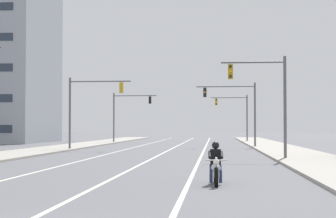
% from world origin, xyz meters
% --- Properties ---
extents(lane_stripe_center, '(0.16, 100.00, 0.01)m').
position_xyz_m(lane_stripe_center, '(0.25, 45.00, 0.00)').
color(lane_stripe_center, beige).
rests_on(lane_stripe_center, ground).
extents(lane_stripe_left, '(0.16, 100.00, 0.01)m').
position_xyz_m(lane_stripe_left, '(-3.62, 45.00, 0.00)').
color(lane_stripe_left, beige).
rests_on(lane_stripe_left, ground).
extents(lane_stripe_right, '(0.16, 100.00, 0.01)m').
position_xyz_m(lane_stripe_right, '(3.21, 45.00, 0.00)').
color(lane_stripe_right, beige).
rests_on(lane_stripe_right, ground).
extents(sidewalk_kerb_right, '(4.40, 110.00, 0.14)m').
position_xyz_m(sidewalk_kerb_right, '(9.78, 40.00, 0.07)').
color(sidewalk_kerb_right, '#9E998E').
rests_on(sidewalk_kerb_right, ground).
extents(sidewalk_kerb_left, '(4.40, 110.00, 0.14)m').
position_xyz_m(sidewalk_kerb_left, '(-9.78, 40.00, 0.07)').
color(sidewalk_kerb_left, '#9E998E').
rests_on(sidewalk_kerb_left, ground).
extents(motorcycle_with_rider, '(0.70, 2.19, 1.46)m').
position_xyz_m(motorcycle_with_rider, '(4.16, 10.12, 0.59)').
color(motorcycle_with_rider, black).
rests_on(motorcycle_with_rider, ground).
extents(traffic_signal_near_right, '(3.89, 0.37, 6.20)m').
position_xyz_m(traffic_signal_near_right, '(7.24, 25.41, 4.03)').
color(traffic_signal_near_right, '#56565B').
rests_on(traffic_signal_near_right, ground).
extents(traffic_signal_near_left, '(5.35, 0.37, 6.20)m').
position_xyz_m(traffic_signal_near_left, '(-6.70, 39.19, 4.13)').
color(traffic_signal_near_left, '#56565B').
rests_on(traffic_signal_near_left, ground).
extents(traffic_signal_mid_right, '(5.69, 0.50, 6.20)m').
position_xyz_m(traffic_signal_mid_right, '(6.29, 46.27, 4.15)').
color(traffic_signal_mid_right, '#56565B').
rests_on(traffic_signal_mid_right, ground).
extents(traffic_signal_mid_left, '(5.47, 0.49, 6.20)m').
position_xyz_m(traffic_signal_mid_left, '(-6.84, 61.91, 4.13)').
color(traffic_signal_mid_left, '#56565B').
rests_on(traffic_signal_mid_left, ground).
extents(traffic_signal_far_right, '(4.84, 0.37, 6.20)m').
position_xyz_m(traffic_signal_far_right, '(6.99, 67.53, 4.10)').
color(traffic_signal_far_right, '#56565B').
rests_on(traffic_signal_far_right, ground).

